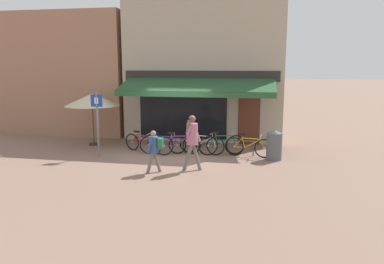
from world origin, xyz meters
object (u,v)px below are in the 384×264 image
Objects in this scene: bicycle_orange at (249,147)px; cafe_parasol at (92,100)px; bicycle_red at (143,143)px; bicycle_green at (222,145)px; bicycle_purple at (178,145)px; pedestrian_adult at (192,137)px; bicycle_blue at (163,144)px; litter_bin at (274,145)px; pedestrian_child at (154,147)px; bicycle_silver at (202,144)px; parking_sign at (97,118)px.

bicycle_orange is 0.80× the size of cafe_parasol.
bicycle_green is at bearing 24.86° from bicycle_red.
bicycle_purple is at bearing 168.40° from bicycle_green.
bicycle_orange is 2.82m from pedestrian_adult.
litter_bin is at bearing -12.72° from bicycle_blue.
pedestrian_child is (1.24, -2.58, 0.46)m from bicycle_red.
litter_bin is 0.48× the size of cafe_parasol.
bicycle_silver is at bearing -85.86° from pedestrian_adult.
bicycle_blue is (0.81, -0.08, -0.00)m from bicycle_red.
parking_sign reaches higher than pedestrian_adult.
bicycle_silver is 3.94m from parking_sign.
parking_sign reaches higher than litter_bin.
bicycle_purple is at bearing -151.82° from bicycle_silver.
bicycle_silver is 5.01m from cafe_parasol.
parking_sign reaches higher than bicycle_purple.
litter_bin is at bearing -8.67° from bicycle_orange.
bicycle_red is 0.72× the size of parking_sign.
pedestrian_adult is 0.76× the size of parking_sign.
bicycle_purple is 3.51m from litter_bin.
bicycle_silver is 1.00× the size of bicycle_orange.
pedestrian_child is at bearing -90.91° from bicycle_blue.
pedestrian_child reaches higher than bicycle_blue.
bicycle_green is at bearing -13.16° from bicycle_purple.
bicycle_purple is 0.71× the size of parking_sign.
litter_bin is (4.11, -0.16, 0.17)m from bicycle_blue.
litter_bin is (2.59, 1.88, -0.56)m from pedestrian_adult.
bicycle_silver is at bearing -2.70° from bicycle_blue.
bicycle_blue is 0.60m from bicycle_purple.
bicycle_orange is (3.22, 0.09, 0.02)m from bicycle_blue.
pedestrian_adult is (-1.69, -2.13, 0.72)m from bicycle_orange.
litter_bin reaches higher than bicycle_silver.
pedestrian_adult reaches higher than pedestrian_child.
parking_sign is at bearing -173.52° from litter_bin.
bicycle_green is (0.77, 0.00, 0.01)m from bicycle_silver.
bicycle_purple reaches higher than bicycle_blue.
pedestrian_child is 4.38m from litter_bin.
bicycle_silver is 2.35m from pedestrian_adult.
cafe_parasol reaches higher than bicycle_blue.
parking_sign is at bearing 174.03° from bicycle_purple.
bicycle_purple reaches higher than bicycle_red.
bicycle_red is 0.82m from bicycle_blue.
bicycle_red is 0.94× the size of bicycle_orange.
parking_sign is (-4.41, -1.08, 1.04)m from bicycle_green.
pedestrian_adult is at bearing -121.39° from bicycle_orange.
bicycle_red is at bearing 161.62° from bicycle_green.
litter_bin is (3.69, 2.34, -0.29)m from pedestrian_child.
pedestrian_child is 0.60× the size of cafe_parasol.
cafe_parasol reaches higher than bicycle_red.
bicycle_red is at bearing -39.90° from pedestrian_adult.
bicycle_blue is 0.79× the size of cafe_parasol.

